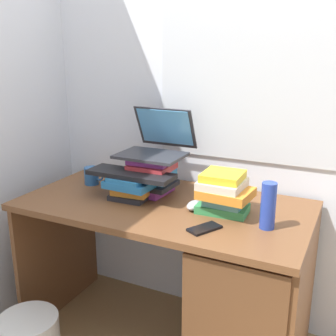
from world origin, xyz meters
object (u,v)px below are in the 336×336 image
object	(u,v)px
computer_mouse	(194,205)
laptop	(157,143)
book_stack_tall	(151,175)
water_bottle	(268,206)
book_stack_side	(224,193)
keyboard	(131,174)
desk	(228,287)
cell_phone	(205,228)
book_stack_keyboard_riser	(131,187)
mug	(92,176)

from	to	relation	value
computer_mouse	laptop	bearing A→B (deg)	148.16
book_stack_tall	water_bottle	distance (m)	0.63
book_stack_side	computer_mouse	bearing A→B (deg)	-174.16
keyboard	water_bottle	world-z (taller)	water_bottle
desk	keyboard	size ratio (longest dim) A/B	3.17
keyboard	desk	bearing A→B (deg)	-0.15
computer_mouse	cell_phone	size ratio (longest dim) A/B	0.76
book_stack_tall	computer_mouse	size ratio (longest dim) A/B	2.37
laptop	water_bottle	xyz separation A→B (m)	(0.61, -0.23, -0.14)
desk	keyboard	xyz separation A→B (m)	(-0.50, 0.00, 0.46)
book_stack_keyboard_riser	book_stack_side	bearing A→B (deg)	2.94
book_stack_tall	book_stack_side	xyz separation A→B (m)	(0.41, -0.09, 0.00)
book_stack_keyboard_riser	mug	bearing A→B (deg)	161.96
book_stack_tall	mug	xyz separation A→B (m)	(-0.34, -0.02, -0.05)
book_stack_tall	mug	distance (m)	0.34
mug	book_stack_keyboard_riser	bearing A→B (deg)	-18.04
book_stack_keyboard_riser	cell_phone	distance (m)	0.48
book_stack_tall	cell_phone	bearing A→B (deg)	-36.27
laptop	water_bottle	distance (m)	0.67
keyboard	book_stack_keyboard_riser	bearing A→B (deg)	148.41
keyboard	mug	distance (m)	0.32
cell_phone	desk	bearing A→B (deg)	98.91
book_stack_side	mug	xyz separation A→B (m)	(-0.75, 0.07, -0.05)
book_stack_keyboard_riser	keyboard	world-z (taller)	keyboard
book_stack_tall	cell_phone	world-z (taller)	book_stack_tall
book_stack_keyboard_riser	mug	size ratio (longest dim) A/B	2.03
book_stack_keyboard_riser	mug	world-z (taller)	book_stack_keyboard_riser
desk	book_stack_side	world-z (taller)	book_stack_side
book_stack_side	keyboard	size ratio (longest dim) A/B	0.57
cell_phone	book_stack_keyboard_riser	bearing A→B (deg)	-173.09
water_bottle	cell_phone	xyz separation A→B (m)	(-0.22, -0.12, -0.09)
desk	water_bottle	distance (m)	0.46
mug	book_stack_side	bearing A→B (deg)	-5.60
book_stack_side	computer_mouse	xyz separation A→B (m)	(-0.13, -0.01, -0.08)
laptop	desk	bearing A→B (deg)	-22.29
book_stack_keyboard_riser	laptop	world-z (taller)	laptop
book_stack_side	mug	bearing A→B (deg)	174.40
book_stack_tall	laptop	bearing A→B (deg)	87.92
computer_mouse	book_stack_keyboard_riser	bearing A→B (deg)	-178.24
book_stack_tall	book_stack_keyboard_riser	bearing A→B (deg)	-111.02
desk	cell_phone	xyz separation A→B (m)	(-0.06, -0.17, 0.34)
water_bottle	book_stack_keyboard_riser	bearing A→B (deg)	175.63
book_stack_tall	cell_phone	distance (m)	0.50
book_stack_tall	book_stack_keyboard_riser	size ratio (longest dim) A/B	1.09
book_stack_side	mug	size ratio (longest dim) A/B	2.16
desk	laptop	distance (m)	0.76
computer_mouse	mug	xyz separation A→B (m)	(-0.62, 0.09, 0.03)
desk	laptop	size ratio (longest dim) A/B	4.07
mug	cell_phone	distance (m)	0.78
book_stack_side	computer_mouse	world-z (taller)	book_stack_side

